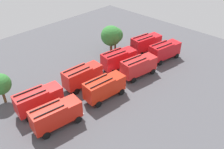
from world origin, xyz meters
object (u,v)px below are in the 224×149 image
(fire_truck_1, at_px, (104,87))
(fire_truck_7, at_px, (146,43))
(fire_truck_0, at_px, (56,115))
(fire_truck_3, at_px, (165,50))
(firefighter_1, at_px, (159,49))
(tree_2, at_px, (115,35))
(firefighter_0, at_px, (33,98))
(tree_0, at_px, (0,84))
(fire_truck_2, at_px, (139,66))
(fire_truck_6, at_px, (119,59))
(fire_truck_4, at_px, (39,99))
(tree_1, at_px, (111,36))
(traffic_cone_0, at_px, (148,57))
(fire_truck_5, at_px, (82,76))

(fire_truck_1, height_order, fire_truck_7, same)
(fire_truck_0, relative_size, fire_truck_3, 1.00)
(firefighter_1, relative_size, tree_2, 0.31)
(firefighter_0, height_order, tree_2, tree_2)
(firefighter_0, relative_size, tree_0, 0.34)
(fire_truck_2, height_order, fire_truck_7, same)
(fire_truck_7, xyz_separation_m, firefighter_1, (1.50, -2.39, -1.25))
(fire_truck_6, height_order, fire_truck_7, same)
(fire_truck_6, distance_m, firefighter_0, 17.37)
(fire_truck_0, relative_size, fire_truck_4, 1.00)
(fire_truck_1, height_order, fire_truck_3, same)
(firefighter_1, relative_size, tree_0, 0.31)
(fire_truck_3, bearing_deg, fire_truck_4, 179.76)
(fire_truck_7, bearing_deg, tree_1, 154.38)
(fire_truck_2, xyz_separation_m, tree_2, (4.73, 10.40, 1.37))
(fire_truck_4, xyz_separation_m, fire_truck_6, (17.37, -0.22, 0.00))
(fire_truck_6, relative_size, traffic_cone_0, 10.84)
(fire_truck_1, height_order, fire_truck_2, same)
(fire_truck_5, relative_size, tree_2, 1.40)
(fire_truck_2, relative_size, tree_0, 1.45)
(fire_truck_5, relative_size, firefighter_1, 4.52)
(fire_truck_2, bearing_deg, tree_0, 162.41)
(tree_2, distance_m, traffic_cone_0, 8.68)
(tree_2, xyz_separation_m, traffic_cone_0, (1.77, -7.89, -3.18))
(firefighter_0, distance_m, tree_0, 5.31)
(fire_truck_5, bearing_deg, fire_truck_3, -11.37)
(fire_truck_5, height_order, firefighter_0, fire_truck_5)
(fire_truck_1, height_order, tree_1, tree_1)
(fire_truck_2, distance_m, firefighter_1, 10.60)
(fire_truck_3, xyz_separation_m, tree_2, (-3.79, 10.37, 1.37))
(tree_1, bearing_deg, fire_truck_0, -155.42)
(tree_0, bearing_deg, fire_truck_4, -63.77)
(fire_truck_5, bearing_deg, fire_truck_4, -174.37)
(fire_truck_7, height_order, tree_0, tree_0)
(fire_truck_3, height_order, firefighter_1, fire_truck_3)
(fire_truck_3, relative_size, traffic_cone_0, 10.85)
(fire_truck_1, distance_m, fire_truck_6, 9.55)
(fire_truck_0, height_order, fire_truck_3, same)
(fire_truck_4, xyz_separation_m, tree_2, (22.67, 5.70, 1.37))
(fire_truck_4, xyz_separation_m, fire_truck_5, (8.70, 0.24, 0.00))
(fire_truck_0, distance_m, fire_truck_7, 27.21)
(fire_truck_2, distance_m, fire_truck_6, 4.52)
(tree_2, bearing_deg, fire_truck_0, -155.60)
(fire_truck_0, xyz_separation_m, firefighter_0, (0.33, 6.97, -1.16))
(fire_truck_1, xyz_separation_m, fire_truck_3, (17.44, 0.18, 0.00))
(fire_truck_1, height_order, fire_truck_5, same)
(fire_truck_3, distance_m, traffic_cone_0, 3.68)
(fire_truck_6, relative_size, fire_truck_7, 1.00)
(fire_truck_1, height_order, fire_truck_6, same)
(fire_truck_4, xyz_separation_m, tree_1, (20.35, 4.72, 2.26))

